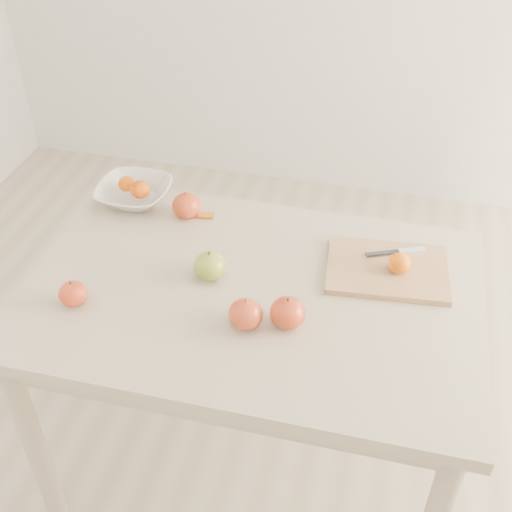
# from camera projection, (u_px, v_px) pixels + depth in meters

# --- Properties ---
(ground) EXTENTS (3.50, 3.50, 0.00)m
(ground) POSITION_uv_depth(u_px,v_px,m) (252.00, 455.00, 2.16)
(ground) COLOR #C6B293
(ground) RESTS_ON ground
(table) EXTENTS (1.20, 0.80, 0.75)m
(table) POSITION_uv_depth(u_px,v_px,m) (252.00, 315.00, 1.75)
(table) COLOR #C4AE94
(table) RESTS_ON ground
(cutting_board) EXTENTS (0.34, 0.27, 0.02)m
(cutting_board) POSITION_uv_depth(u_px,v_px,m) (387.00, 269.00, 1.74)
(cutting_board) COLOR tan
(cutting_board) RESTS_ON table
(board_tangerine) EXTENTS (0.06, 0.06, 0.05)m
(board_tangerine) POSITION_uv_depth(u_px,v_px,m) (400.00, 263.00, 1.70)
(board_tangerine) COLOR orange
(board_tangerine) RESTS_ON cutting_board
(fruit_bowl) EXTENTS (0.23, 0.23, 0.06)m
(fruit_bowl) POSITION_uv_depth(u_px,v_px,m) (134.00, 193.00, 2.00)
(fruit_bowl) COLOR silver
(fruit_bowl) RESTS_ON table
(bowl_tangerine_near) EXTENTS (0.05, 0.05, 0.05)m
(bowl_tangerine_near) POSITION_uv_depth(u_px,v_px,m) (127.00, 184.00, 2.00)
(bowl_tangerine_near) COLOR #D45407
(bowl_tangerine_near) RESTS_ON fruit_bowl
(bowl_tangerine_far) EXTENTS (0.06, 0.06, 0.06)m
(bowl_tangerine_far) POSITION_uv_depth(u_px,v_px,m) (140.00, 189.00, 1.97)
(bowl_tangerine_far) COLOR #E84C08
(bowl_tangerine_far) RESTS_ON fruit_bowl
(orange_peel_a) EXTENTS (0.07, 0.06, 0.01)m
(orange_peel_a) POSITION_uv_depth(u_px,v_px,m) (189.00, 213.00, 1.96)
(orange_peel_a) COLOR #CE460E
(orange_peel_a) RESTS_ON table
(orange_peel_b) EXTENTS (0.05, 0.04, 0.01)m
(orange_peel_b) POSITION_uv_depth(u_px,v_px,m) (207.00, 216.00, 1.95)
(orange_peel_b) COLOR orange
(orange_peel_b) RESTS_ON table
(paring_knife) EXTENTS (0.16, 0.08, 0.01)m
(paring_knife) POSITION_uv_depth(u_px,v_px,m) (407.00, 252.00, 1.77)
(paring_knife) COLOR silver
(paring_knife) RESTS_ON cutting_board
(apple_green) EXTENTS (0.09, 0.09, 0.08)m
(apple_green) POSITION_uv_depth(u_px,v_px,m) (210.00, 266.00, 1.70)
(apple_green) COLOR olive
(apple_green) RESTS_ON table
(apple_red_e) EXTENTS (0.09, 0.09, 0.08)m
(apple_red_e) POSITION_uv_depth(u_px,v_px,m) (287.00, 313.00, 1.56)
(apple_red_e) COLOR maroon
(apple_red_e) RESTS_ON table
(apple_red_a) EXTENTS (0.09, 0.09, 0.08)m
(apple_red_a) POSITION_uv_depth(u_px,v_px,m) (186.00, 206.00, 1.92)
(apple_red_a) COLOR #A41410
(apple_red_a) RESTS_ON table
(apple_red_d) EXTENTS (0.07, 0.07, 0.07)m
(apple_red_d) POSITION_uv_depth(u_px,v_px,m) (73.00, 294.00, 1.63)
(apple_red_d) COLOR #A62419
(apple_red_d) RESTS_ON table
(apple_red_c) EXTENTS (0.09, 0.09, 0.08)m
(apple_red_c) POSITION_uv_depth(u_px,v_px,m) (246.00, 314.00, 1.56)
(apple_red_c) COLOR maroon
(apple_red_c) RESTS_ON table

